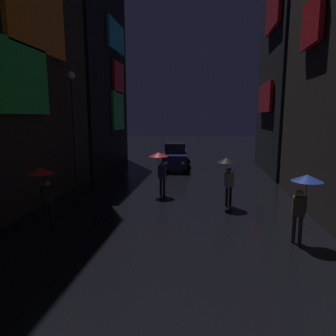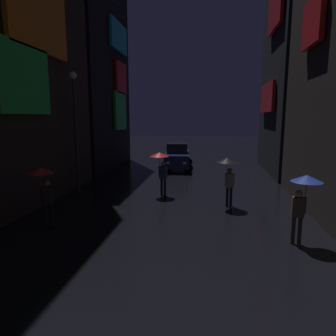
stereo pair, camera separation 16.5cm
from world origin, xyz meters
name	(u,v)px [view 1 (the left image)]	position (x,y,z in m)	size (l,w,h in m)	color
building_left_far	(84,60)	(-7.48, 22.17, 7.87)	(4.25, 8.34, 15.72)	black
pedestrian_midstreet_left_red	(43,181)	(-3.96, 9.61, 1.67)	(0.90, 0.90, 2.12)	black
pedestrian_foreground_right_red	(160,162)	(-0.74, 14.42, 1.67)	(0.90, 0.90, 2.12)	black
pedestrian_foreground_left_black	(227,168)	(2.35, 12.98, 1.67)	(0.90, 0.90, 2.12)	black
pedestrian_midstreet_centre_blue	(304,190)	(4.34, 9.45, 1.67)	(0.90, 0.90, 2.12)	#38332D
car_distant	(175,156)	(-0.77, 22.00, 0.93)	(2.46, 4.25, 1.92)	navy
streetlamp_left_far	(74,119)	(-5.00, 14.52, 3.67)	(0.36, 0.36, 5.92)	#2D2D33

